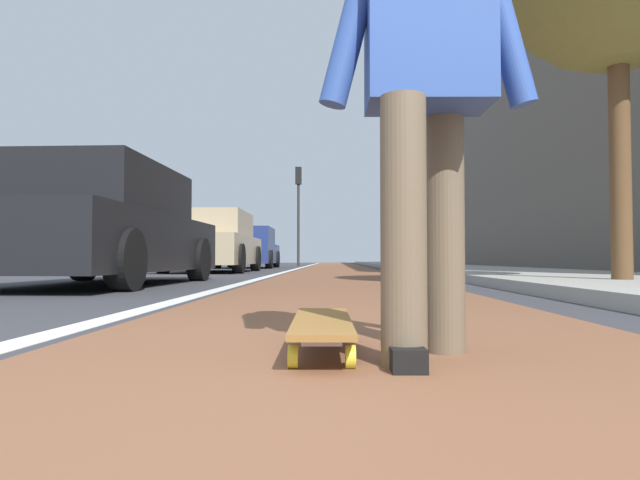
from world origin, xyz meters
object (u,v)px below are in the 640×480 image
Objects in this scene: skateboard at (322,325)px; parked_car_far at (249,249)px; parked_car_mid at (214,243)px; parked_car_near at (99,228)px; traffic_light at (298,198)px; skater_person at (426,72)px.

parked_car_far is (18.27, 3.07, 0.62)m from skateboard.
parked_car_far is at bearing 1.08° from parked_car_mid.
parked_car_near and parked_car_far have the same top height.
parked_car_mid is at bearing 14.05° from skateboard.
parked_car_near is at bearing 30.58° from skateboard.
traffic_light is (11.80, -1.37, 2.43)m from parked_car_mid.
skateboard is at bearing -176.18° from traffic_light.
parked_car_mid reaches higher than parked_car_far.
parked_car_far reaches higher than skateboard.
skateboard is 0.19× the size of parked_car_near.
parked_car_near is 0.97× the size of traffic_light.
skater_person reaches higher than skateboard.
parked_car_near is 18.87m from traffic_light.
parked_car_near is at bearing -179.25° from parked_car_far.
parked_car_far is 6.01m from traffic_light.
parked_car_near is 1.02× the size of parked_car_mid.
skater_person is at bearing -169.51° from parked_car_far.
parked_car_near is (4.89, 2.89, 0.62)m from skateboard.
skater_person reaches higher than parked_car_mid.
traffic_light is at bearing -4.04° from parked_car_near.
skateboard is 5.71m from parked_car_near.
parked_car_near is (5.04, 3.24, -0.23)m from skater_person.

